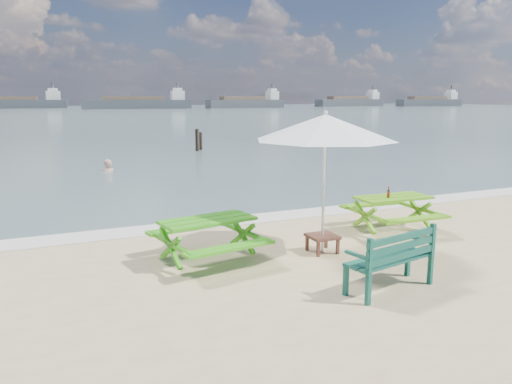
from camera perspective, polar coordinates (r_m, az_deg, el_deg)
name	(u,v)px	position (r m, az deg, el deg)	size (l,w,h in m)	color
sea	(62,114)	(91.38, -21.31, 8.30)	(300.00, 300.00, 0.00)	slate
foam_strip	(249,219)	(12.13, -0.75, -3.11)	(22.00, 0.90, 0.01)	silver
picnic_table_left	(208,241)	(9.04, -5.50, -5.61)	(1.95, 2.10, 0.79)	#369B17
picnic_table_right	(392,214)	(11.42, 15.31, -2.48)	(1.71, 1.89, 0.78)	#58A118
park_bench	(389,271)	(8.03, 14.98, -8.74)	(1.61, 0.81, 0.95)	#10463A
side_table	(322,243)	(9.66, 7.58, -5.82)	(0.54, 0.54, 0.34)	brown
patio_umbrella	(325,127)	(9.27, 7.92, 7.32)	(2.68, 2.68, 2.62)	silver
beer_bottle	(388,194)	(11.14, 14.89, -0.21)	(0.06, 0.06, 0.25)	brown
swimmer	(108,182)	(21.00, -16.55, 1.13)	(0.72, 0.52, 1.83)	tan
mooring_pilings	(199,142)	(27.73, -6.57, 5.67)	(0.58, 0.78, 1.40)	black
cargo_ships	(241,103)	(137.43, -1.69, 10.13)	(141.50, 25.41, 4.40)	#3A3F45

